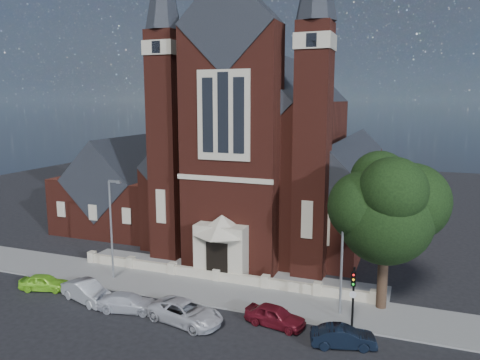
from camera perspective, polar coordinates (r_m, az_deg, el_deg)
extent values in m
plane|color=black|center=(45.38, 1.55, -8.49)|extent=(120.00, 120.00, 0.00)
cube|color=slate|center=(36.26, -4.08, -13.33)|extent=(60.00, 5.00, 0.12)
cube|color=slate|center=(39.65, -1.61, -11.24)|extent=(26.00, 3.00, 0.14)
cube|color=#B4A78F|center=(37.94, -2.78, -12.24)|extent=(24.00, 0.40, 0.90)
cube|color=#4D1C14|center=(53.14, 5.14, 1.92)|extent=(10.00, 30.00, 14.00)
cube|color=black|center=(52.65, 5.26, 9.49)|extent=(10.00, 30.20, 10.00)
cube|color=#4D1C14|center=(55.17, -2.71, -0.92)|extent=(5.00, 26.00, 8.00)
cube|color=#4D1C14|center=(51.19, 12.89, -2.00)|extent=(5.00, 26.00, 8.00)
cube|color=black|center=(54.58, -2.75, 3.21)|extent=(5.01, 26.20, 5.01)
cube|color=black|center=(50.54, 13.07, 2.45)|extent=(5.01, 26.20, 5.01)
cube|color=#4D1C14|center=(38.18, -1.11, 3.43)|extent=(8.00, 3.00, 20.00)
cube|color=black|center=(38.39, -1.16, 18.44)|extent=(8.00, 3.20, 8.00)
cube|color=#B4A78F|center=(36.54, -2.04, 7.86)|extent=(4.40, 0.15, 7.00)
cube|color=black|center=(36.47, -2.08, 8.17)|extent=(0.90, 0.08, 6.20)
cube|color=#B4A78F|center=(38.04, -2.20, -8.65)|extent=(4.20, 2.00, 4.40)
cube|color=black|center=(37.33, -2.83, -9.99)|extent=(1.80, 0.12, 3.20)
cone|color=#B4A78F|center=(37.41, -2.22, -5.45)|extent=(4.60, 4.60, 1.60)
cube|color=#4D1C14|center=(41.90, -8.89, 3.88)|extent=(2.60, 2.60, 20.00)
cube|color=#B4A78F|center=(41.91, -9.21, 15.52)|extent=(2.80, 2.80, 1.20)
cube|color=#4D1C14|center=(37.25, 8.81, 3.16)|extent=(2.60, 2.60, 20.00)
cube|color=#B4A78F|center=(37.27, 9.16, 16.26)|extent=(2.80, 2.80, 1.20)
cube|color=#4D1C14|center=(54.27, -13.53, -2.44)|extent=(12.00, 12.00, 6.00)
cube|color=black|center=(53.73, -13.66, 0.69)|extent=(8.49, 12.20, 8.49)
cylinder|color=black|center=(33.85, 16.99, -10.92)|extent=(0.70, 0.70, 5.00)
sphere|color=black|center=(32.68, 17.34, -4.33)|extent=(6.40, 6.40, 6.40)
sphere|color=black|center=(31.07, 18.12, -1.31)|extent=(4.40, 4.40, 4.40)
cylinder|color=gray|center=(38.43, -15.42, -6.00)|extent=(0.16, 0.16, 8.00)
cube|color=gray|center=(37.28, -15.08, -0.16)|extent=(1.00, 0.15, 0.18)
cube|color=gray|center=(37.06, -14.57, -0.32)|extent=(0.35, 0.22, 0.12)
cylinder|color=gray|center=(31.69, 12.30, -9.26)|extent=(0.16, 0.16, 8.00)
cube|color=gray|center=(30.58, 13.50, -2.22)|extent=(1.00, 0.15, 0.18)
cube|color=gray|center=(30.55, 14.24, -2.42)|extent=(0.35, 0.22, 0.12)
cylinder|color=black|center=(30.90, 13.62, -13.79)|extent=(0.14, 0.14, 4.00)
cube|color=black|center=(30.27, 13.69, -11.64)|extent=(0.28, 0.22, 0.90)
sphere|color=red|center=(30.05, 13.68, -11.19)|extent=(0.14, 0.14, 0.14)
sphere|color=#CC8C0C|center=(30.15, 13.66, -11.73)|extent=(0.14, 0.14, 0.14)
sphere|color=#0C9919|center=(30.26, 13.63, -12.26)|extent=(0.14, 0.14, 0.14)
imported|color=#85D42A|center=(39.01, -22.77, -11.43)|extent=(3.86, 2.39, 1.23)
imported|color=#929699|center=(35.87, -18.13, -12.82)|extent=(4.67, 2.79, 1.45)
imported|color=silver|center=(33.69, -13.50, -14.32)|extent=(4.49, 2.55, 1.23)
imported|color=silver|center=(31.42, -6.63, -15.74)|extent=(5.50, 3.43, 1.42)
imported|color=maroon|center=(30.96, 4.30, -16.18)|extent=(4.16, 2.26, 1.34)
imported|color=black|center=(29.23, 12.47, -18.17)|extent=(3.97, 2.29, 1.24)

